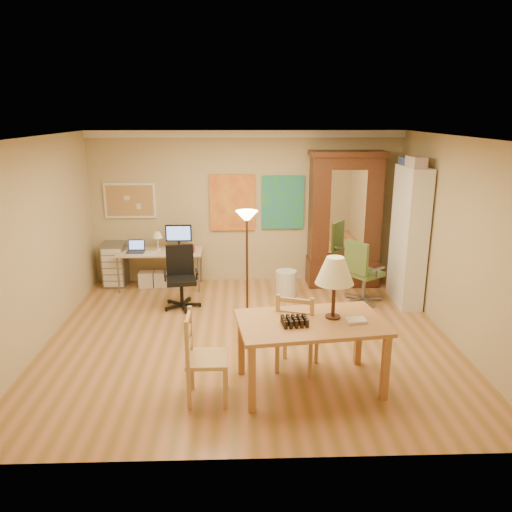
{
  "coord_description": "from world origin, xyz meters",
  "views": [
    {
      "loc": [
        -0.12,
        -6.3,
        2.99
      ],
      "look_at": [
        0.1,
        0.3,
        1.09
      ],
      "focal_mm": 35.0,
      "sensor_mm": 36.0,
      "label": 1
    }
  ],
  "objects_px": {
    "computer_desk": "(163,265)",
    "bookshelf": "(409,237)",
    "office_chair_green": "(362,285)",
    "office_chair_black": "(182,291)",
    "armoire": "(344,228)",
    "dining_table": "(320,307)"
  },
  "relations": [
    {
      "from": "computer_desk",
      "to": "bookshelf",
      "type": "height_order",
      "value": "bookshelf"
    },
    {
      "from": "office_chair_green",
      "to": "bookshelf",
      "type": "relative_size",
      "value": 0.48
    },
    {
      "from": "office_chair_black",
      "to": "bookshelf",
      "type": "bearing_deg",
      "value": 1.31
    },
    {
      "from": "computer_desk",
      "to": "armoire",
      "type": "bearing_deg",
      "value": 1.53
    },
    {
      "from": "armoire",
      "to": "bookshelf",
      "type": "relative_size",
      "value": 1.08
    },
    {
      "from": "computer_desk",
      "to": "armoire",
      "type": "distance_m",
      "value": 3.26
    },
    {
      "from": "office_chair_green",
      "to": "armoire",
      "type": "xyz_separation_m",
      "value": [
        -0.15,
        0.93,
        0.75
      ]
    },
    {
      "from": "office_chair_black",
      "to": "bookshelf",
      "type": "xyz_separation_m",
      "value": [
        3.6,
        0.08,
        0.83
      ]
    },
    {
      "from": "office_chair_black",
      "to": "dining_table",
      "type": "bearing_deg",
      "value": -53.52
    },
    {
      "from": "dining_table",
      "to": "computer_desk",
      "type": "relative_size",
      "value": 1.17
    },
    {
      "from": "armoire",
      "to": "bookshelf",
      "type": "distance_m",
      "value": 1.28
    },
    {
      "from": "office_chair_black",
      "to": "computer_desk",
      "type": "bearing_deg",
      "value": 114.25
    },
    {
      "from": "computer_desk",
      "to": "office_chair_black",
      "type": "relative_size",
      "value": 1.49
    },
    {
      "from": "armoire",
      "to": "bookshelf",
      "type": "xyz_separation_m",
      "value": [
        0.84,
        -0.96,
        0.06
      ]
    },
    {
      "from": "bookshelf",
      "to": "office_chair_green",
      "type": "bearing_deg",
      "value": 176.85
    },
    {
      "from": "office_chair_green",
      "to": "armoire",
      "type": "bearing_deg",
      "value": 99.35
    },
    {
      "from": "dining_table",
      "to": "armoire",
      "type": "bearing_deg",
      "value": 74.41
    },
    {
      "from": "office_chair_green",
      "to": "office_chair_black",
      "type": "bearing_deg",
      "value": -177.65
    },
    {
      "from": "dining_table",
      "to": "office_chair_green",
      "type": "relative_size",
      "value": 1.63
    },
    {
      "from": "dining_table",
      "to": "office_chair_black",
      "type": "xyz_separation_m",
      "value": [
        -1.8,
        2.43,
        -0.68
      ]
    },
    {
      "from": "computer_desk",
      "to": "office_chair_green",
      "type": "distance_m",
      "value": 3.46
    },
    {
      "from": "computer_desk",
      "to": "office_chair_green",
      "type": "height_order",
      "value": "computer_desk"
    }
  ]
}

